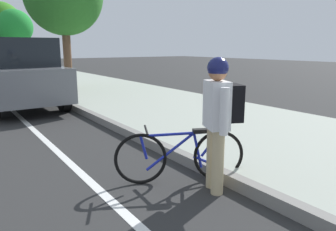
% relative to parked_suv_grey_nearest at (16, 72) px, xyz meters
% --- Properties ---
extents(sidewalk, '(4.26, 45.70, 0.16)m').
position_rel_parked_suv_grey_nearest_xyz_m(sidewalk, '(3.41, 3.36, -0.95)').
color(sidewalk, '#A1A99B').
rests_on(sidewalk, ground).
extents(curb_edge, '(0.16, 45.70, 0.16)m').
position_rel_parked_suv_grey_nearest_xyz_m(curb_edge, '(1.20, 3.36, -0.95)').
color(curb_edge, gray).
rests_on(curb_edge, ground).
extents(parked_suv_grey_nearest, '(2.07, 4.75, 1.99)m').
position_rel_parked_suv_grey_nearest_xyz_m(parked_suv_grey_nearest, '(0.00, 0.00, 0.00)').
color(parked_suv_grey_nearest, slate).
rests_on(parked_suv_grey_nearest, ground).
extents(bicycle_at_curb, '(1.57, 0.81, 0.74)m').
position_rel_parked_suv_grey_nearest_xyz_m(bicycle_at_curb, '(0.74, -7.12, -0.66)').
color(bicycle_at_curb, black).
rests_on(bicycle_at_curb, ground).
extents(cyclist_with_backpack, '(0.51, 0.58, 1.65)m').
position_rel_parked_suv_grey_nearest_xyz_m(cyclist_with_backpack, '(0.96, -7.58, -0.03)').
color(cyclist_with_backpack, '#C6B284').
rests_on(cyclist_with_backpack, ground).
extents(street_tree_mid_block, '(2.27, 2.27, 3.94)m').
position_rel_parked_suv_grey_nearest_xyz_m(street_tree_mid_block, '(2.24, 12.91, 1.95)').
color(street_tree_mid_block, brown).
rests_on(street_tree_mid_block, sidewalk).
extents(street_tree_far_end, '(3.04, 3.04, 4.97)m').
position_rel_parked_suv_grey_nearest_xyz_m(street_tree_far_end, '(2.24, 18.21, 2.47)').
color(street_tree_far_end, brown).
rests_on(street_tree_far_end, sidewalk).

